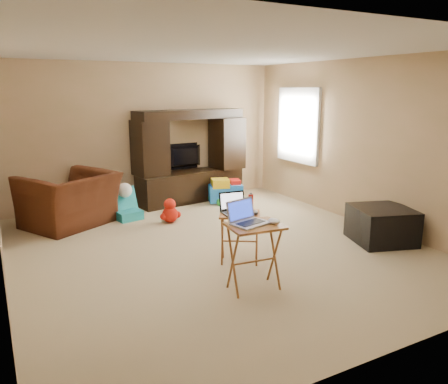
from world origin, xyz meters
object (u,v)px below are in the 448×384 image
ottoman (382,225)px  water_bottle (251,202)px  child_rocker (127,204)px  recliner (70,200)px  plush_toy (170,210)px  entertainment_center (190,156)px  laptop_right (236,204)px  television (186,157)px  tray_table_left (254,257)px  push_toy (225,190)px  tray_table_right (240,238)px  laptop_left (251,213)px  mouse_left (274,221)px  mouse_right (255,212)px

ottoman → water_bottle: 1.97m
child_rocker → ottoman: size_ratio=0.68×
recliner → plush_toy: bearing=128.5°
ottoman → entertainment_center: bearing=112.6°
plush_toy → water_bottle: bearing=-79.1°
laptop_right → television: bearing=84.2°
child_rocker → tray_table_left: 3.13m
entertainment_center → water_bottle: entertainment_center is taller
plush_toy → push_toy: 1.52m
laptop_right → child_rocker: bearing=112.4°
recliner → water_bottle: (1.74, -2.40, 0.30)m
plush_toy → entertainment_center: bearing=52.6°
ottoman → child_rocker: bearing=135.9°
television → tray_table_left: television is taller
child_rocker → tray_table_right: size_ratio=0.83×
tray_table_left → water_bottle: bearing=66.0°
recliner → tray_table_right: 2.92m
plush_toy → laptop_left: 2.66m
tray_table_left → push_toy: bearing=71.4°
laptop_left → push_toy: bearing=51.5°
entertainment_center → television: entertainment_center is taller
child_rocker → mouse_left: (0.64, -3.16, 0.48)m
plush_toy → laptop_right: bearing=-86.6°
child_rocker → plush_toy: 0.73m
entertainment_center → tray_table_left: 3.87m
recliner → ottoman: (3.62, -2.76, -0.16)m
laptop_left → laptop_right: laptop_left is taller
push_toy → tray_table_left: 3.60m
entertainment_center → mouse_right: entertainment_center is taller
television → laptop_left: television is taller
recliner → plush_toy: 1.52m
plush_toy → mouse_right: (0.28, -2.03, 0.44)m
push_toy → television: bearing=146.8°
television → push_toy: television is taller
recliner → push_toy: (2.75, 0.12, -0.17)m
recliner → tray_table_left: (1.31, -3.18, -0.05)m
plush_toy → mouse_left: (0.11, -2.68, 0.54)m
ottoman → laptop_right: (-2.12, 0.31, 0.49)m
television → plush_toy: (-0.85, -1.32, -0.61)m
mouse_left → television: bearing=79.4°
entertainment_center → television: size_ratio=2.41×
ottoman → tray_table_right: (-2.08, 0.29, 0.07)m
tray_table_left → ottoman: bearing=15.2°
entertainment_center → tray_table_left: size_ratio=2.92×
mouse_left → mouse_right: 0.68m
mouse_right → television: bearing=80.3°
tray_table_left → mouse_right: tray_table_left is taller
entertainment_center → push_toy: size_ratio=3.31×
child_rocker → mouse_right: bearing=-83.7°
plush_toy → tray_table_left: bearing=-91.8°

